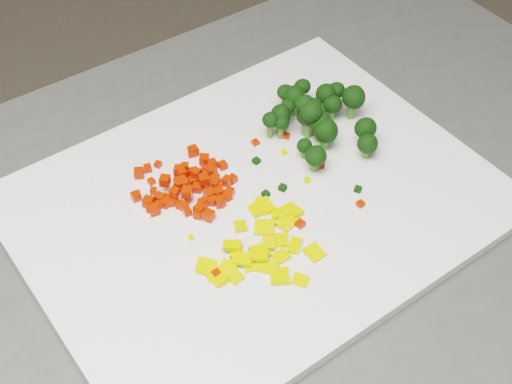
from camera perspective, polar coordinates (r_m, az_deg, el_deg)
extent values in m
cube|color=#4F4E4C|center=(1.17, 1.62, -14.73)|extent=(1.09, 0.95, 0.90)
cube|color=white|center=(0.78, 0.00, -0.84)|extent=(0.61, 0.56, 0.01)
cube|color=red|center=(0.77, -6.25, 0.59)|extent=(0.01, 0.01, 0.01)
cube|color=red|center=(0.77, -7.67, -0.49)|extent=(0.01, 0.01, 0.01)
cube|color=red|center=(0.77, -3.75, -0.20)|extent=(0.01, 0.01, 0.01)
cube|color=red|center=(0.77, -5.75, 0.68)|extent=(0.01, 0.01, 0.01)
cube|color=red|center=(0.78, -4.77, 1.51)|extent=(0.01, 0.01, 0.01)
cube|color=red|center=(0.77, -2.96, -0.01)|extent=(0.01, 0.01, 0.01)
cube|color=red|center=(0.76, -5.78, -1.16)|extent=(0.01, 0.01, 0.01)
cube|color=red|center=(0.79, -5.27, 1.44)|extent=(0.01, 0.01, 0.01)
cube|color=red|center=(0.77, -4.21, 1.00)|extent=(0.01, 0.01, 0.01)
cube|color=red|center=(0.79, -5.03, 1.49)|extent=(0.01, 0.01, 0.01)
cube|color=red|center=(0.77, -7.30, -0.91)|extent=(0.01, 0.01, 0.01)
cube|color=red|center=(0.77, -2.08, 0.03)|extent=(0.01, 0.01, 0.01)
cube|color=red|center=(0.80, -5.82, 1.91)|extent=(0.01, 0.01, 0.01)
cube|color=red|center=(0.80, -2.68, 2.15)|extent=(0.01, 0.01, 0.01)
cube|color=red|center=(0.77, -2.23, -0.25)|extent=(0.01, 0.01, 0.01)
cube|color=red|center=(0.77, -7.19, -0.47)|extent=(0.01, 0.01, 0.01)
cube|color=red|center=(0.78, -5.94, 1.54)|extent=(0.01, 0.01, 0.01)
cube|color=red|center=(0.76, -4.18, -1.01)|extent=(0.01, 0.01, 0.01)
cube|color=red|center=(0.76, -2.94, -0.81)|extent=(0.01, 0.01, 0.01)
cube|color=red|center=(0.78, -2.34, 0.86)|extent=(0.01, 0.01, 0.01)
cube|color=red|center=(0.76, -6.17, -0.99)|extent=(0.01, 0.01, 0.01)
cube|color=red|center=(0.78, -9.49, -0.19)|extent=(0.01, 0.01, 0.01)
cube|color=red|center=(0.77, -7.75, -1.01)|extent=(0.01, 0.01, 0.01)
cube|color=red|center=(0.76, -4.41, -0.89)|extent=(0.01, 0.01, 0.01)
cube|color=red|center=(0.80, -3.50, 2.25)|extent=(0.01, 0.01, 0.01)
cube|color=red|center=(0.78, -8.20, 0.09)|extent=(0.01, 0.01, 0.01)
cube|color=red|center=(0.79, -5.01, 0.90)|extent=(0.01, 0.01, 0.01)
cube|color=red|center=(0.76, -5.47, -0.35)|extent=(0.01, 0.01, 0.01)
cube|color=red|center=(0.77, -8.61, -0.79)|extent=(0.01, 0.01, 0.01)
cube|color=red|center=(0.76, -4.53, -1.41)|extent=(0.01, 0.01, 0.01)
cube|color=red|center=(0.77, -2.24, -0.14)|extent=(0.01, 0.01, 0.01)
cube|color=red|center=(0.76, -6.54, -0.03)|extent=(0.01, 0.01, 0.01)
cube|color=red|center=(0.75, -3.80, -1.89)|extent=(0.01, 0.01, 0.01)
cube|color=red|center=(0.79, -3.89, 1.57)|extent=(0.01, 0.01, 0.01)
cube|color=red|center=(0.80, -9.34, 1.50)|extent=(0.01, 0.01, 0.01)
cube|color=red|center=(0.78, -4.70, 0.33)|extent=(0.01, 0.01, 0.01)
cube|color=red|center=(0.79, -5.91, 1.21)|extent=(0.01, 0.01, 0.01)
cube|color=red|center=(0.77, -2.40, -0.39)|extent=(0.01, 0.01, 0.01)
cube|color=red|center=(0.79, -3.64, 1.73)|extent=(0.01, 0.01, 0.01)
cube|color=red|center=(0.77, -3.10, -0.16)|extent=(0.01, 0.01, 0.01)
cube|color=red|center=(0.78, -4.39, 0.35)|extent=(0.01, 0.01, 0.01)
cube|color=red|center=(0.76, -8.16, -1.43)|extent=(0.01, 0.01, 0.01)
cube|color=red|center=(0.78, -5.90, 0.96)|extent=(0.01, 0.01, 0.01)
cube|color=red|center=(0.82, -5.17, 3.16)|extent=(0.01, 0.01, 0.01)
cube|color=red|center=(0.81, -7.84, 2.20)|extent=(0.01, 0.01, 0.01)
cube|color=red|center=(0.77, -6.69, -0.46)|extent=(0.01, 0.01, 0.01)
cube|color=red|center=(0.79, -3.25, 1.15)|extent=(0.01, 0.01, 0.01)
cube|color=red|center=(0.76, -3.64, -0.70)|extent=(0.01, 0.01, 0.01)
cube|color=red|center=(0.75, -4.67, -1.81)|extent=(0.01, 0.01, 0.01)
cube|color=red|center=(0.79, -6.20, 1.71)|extent=(0.01, 0.01, 0.01)
cube|color=red|center=(0.78, -5.85, 0.72)|extent=(0.01, 0.01, 0.01)
cube|color=red|center=(0.78, -4.84, 1.54)|extent=(0.01, 0.01, 0.01)
cube|color=red|center=(0.80, -4.16, 1.82)|extent=(0.01, 0.01, 0.01)
cube|color=red|center=(0.76, -5.52, -0.01)|extent=(0.01, 0.01, 0.01)
cube|color=red|center=(0.81, -4.16, 2.60)|extent=(0.01, 0.01, 0.01)
cube|color=red|center=(0.76, -5.51, -1.59)|extent=(0.01, 0.01, 0.01)
cube|color=red|center=(0.77, -7.30, 0.91)|extent=(0.01, 0.01, 0.01)
cube|color=red|center=(0.79, -5.17, 1.49)|extent=(0.01, 0.01, 0.01)
cube|color=red|center=(0.77, -6.25, 0.62)|extent=(0.01, 0.01, 0.01)
cube|color=red|center=(0.79, -8.37, 0.84)|extent=(0.01, 0.01, 0.01)
cube|color=red|center=(0.76, -2.78, -0.89)|extent=(0.01, 0.01, 0.01)
cube|color=red|center=(0.77, -8.50, -1.19)|extent=(0.01, 0.01, 0.01)
cube|color=red|center=(0.78, -3.01, 0.63)|extent=(0.01, 0.01, 0.01)
cube|color=red|center=(0.78, -3.43, 0.66)|extent=(0.01, 0.01, 0.01)
cube|color=red|center=(0.82, -5.04, 3.29)|extent=(0.01, 0.01, 0.01)
cube|color=red|center=(0.79, -1.90, 1.06)|extent=(0.01, 0.01, 0.01)
cube|color=red|center=(0.77, -6.82, -0.77)|extent=(0.01, 0.01, 0.01)
cube|color=red|center=(0.76, -4.28, -0.82)|extent=(0.01, 0.01, 0.01)
cube|color=red|center=(0.78, -9.58, -0.34)|extent=(0.01, 0.01, 0.01)
cube|color=red|center=(0.81, -8.67, 1.89)|extent=(0.01, 0.01, 0.01)
cube|color=red|center=(0.79, -6.28, 0.99)|extent=(0.01, 0.01, 0.01)
cube|color=red|center=(0.79, -5.67, 2.03)|extent=(0.01, 0.01, 0.01)
cube|color=yellow|center=(0.74, 0.67, -2.88)|extent=(0.03, 0.02, 0.01)
cube|color=yellow|center=(0.74, -1.28, -2.74)|extent=(0.01, 0.01, 0.01)
cube|color=yellow|center=(0.72, 2.01, -5.16)|extent=(0.02, 0.02, 0.01)
cube|color=yellow|center=(0.71, -4.12, -5.95)|extent=(0.02, 0.02, 0.01)
cube|color=yellow|center=(0.76, 0.12, -1.40)|extent=(0.02, 0.02, 0.01)
cube|color=yellow|center=(0.70, 1.91, -6.72)|extent=(0.02, 0.02, 0.01)
cube|color=yellow|center=(0.73, 1.97, -3.87)|extent=(0.02, 0.02, 0.00)
cube|color=yellow|center=(0.70, -1.75, -6.73)|extent=(0.02, 0.02, 0.01)
cube|color=yellow|center=(0.76, 2.96, -1.48)|extent=(0.02, 0.03, 0.01)
cube|color=yellow|center=(0.70, -2.66, -6.64)|extent=(0.03, 0.03, 0.01)
cube|color=yellow|center=(0.75, 1.93, -1.73)|extent=(0.02, 0.01, 0.01)
cube|color=yellow|center=(0.71, -3.99, -5.84)|extent=(0.02, 0.02, 0.01)
cube|color=yellow|center=(0.72, 4.69, -4.85)|extent=(0.02, 0.02, 0.01)
cube|color=yellow|center=(0.72, 1.02, -4.10)|extent=(0.01, 0.02, 0.01)
cube|color=yellow|center=(0.70, 3.55, -7.05)|extent=(0.02, 0.02, 0.01)
cube|color=yellow|center=(0.76, 0.77, -1.15)|extent=(0.02, 0.02, 0.01)
cube|color=yellow|center=(0.73, 3.13, -4.29)|extent=(0.02, 0.02, 0.01)
cube|color=yellow|center=(0.76, 0.37, -0.89)|extent=(0.02, 0.02, 0.01)
cube|color=yellow|center=(0.72, -1.94, -4.28)|extent=(0.02, 0.02, 0.01)
cube|color=yellow|center=(0.71, 0.89, -6.00)|extent=(0.03, 0.02, 0.01)
cube|color=yellow|center=(0.71, -0.35, -5.84)|extent=(0.02, 0.02, 0.01)
cube|color=yellow|center=(0.72, 0.28, -4.75)|extent=(0.02, 0.02, 0.01)
cube|color=yellow|center=(0.70, -3.06, -6.84)|extent=(0.02, 0.02, 0.01)
cube|color=yellow|center=(0.70, -3.15, -6.61)|extent=(0.02, 0.02, 0.01)
cube|color=yellow|center=(0.75, 2.80, -2.07)|extent=(0.02, 0.02, 0.00)
cube|color=yellow|center=(0.71, 0.24, -5.03)|extent=(0.02, 0.02, 0.01)
cube|color=yellow|center=(0.74, 2.31, -2.61)|extent=(0.02, 0.02, 0.01)
cube|color=yellow|center=(0.75, 2.74, -2.17)|extent=(0.02, 0.02, 0.01)
cube|color=yellow|center=(0.72, -1.57, -4.81)|extent=(0.02, 0.02, 0.01)
cube|color=yellow|center=(0.71, -2.28, -6.04)|extent=(0.02, 0.02, 0.01)
cube|color=yellow|center=(0.71, -1.08, -5.38)|extent=(0.02, 0.02, 0.01)
cube|color=yellow|center=(0.82, 2.25, 3.21)|extent=(0.01, 0.01, 0.00)
cube|color=red|center=(0.83, -0.05, 3.99)|extent=(0.01, 0.01, 0.01)
cube|color=black|center=(0.76, -7.85, -1.42)|extent=(0.01, 0.01, 0.00)
cube|color=red|center=(0.77, 8.35, -0.95)|extent=(0.01, 0.01, 0.01)
cube|color=red|center=(0.81, 5.31, 2.08)|extent=(0.01, 0.01, 0.00)
cube|color=red|center=(0.74, 3.56, -2.55)|extent=(0.01, 0.01, 0.01)
cube|color=red|center=(0.70, -3.19, -6.55)|extent=(0.01, 0.01, 0.01)
cube|color=red|center=(0.77, -3.76, -0.32)|extent=(0.01, 0.01, 0.01)
cube|color=yellow|center=(0.74, -5.23, -3.62)|extent=(0.01, 0.01, 0.00)
cube|color=yellow|center=(0.79, 4.09, 0.96)|extent=(0.01, 0.01, 0.00)
cube|color=black|center=(0.81, 0.02, 2.51)|extent=(0.01, 0.01, 0.01)
cube|color=red|center=(0.84, 2.46, 4.50)|extent=(0.01, 0.01, 0.01)
cube|color=black|center=(0.78, 2.14, 0.35)|extent=(0.01, 0.01, 0.01)
cube|color=black|center=(0.77, 0.78, -0.15)|extent=(0.01, 0.01, 0.01)
cube|color=black|center=(0.78, 8.15, 0.23)|extent=(0.01, 0.01, 0.01)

